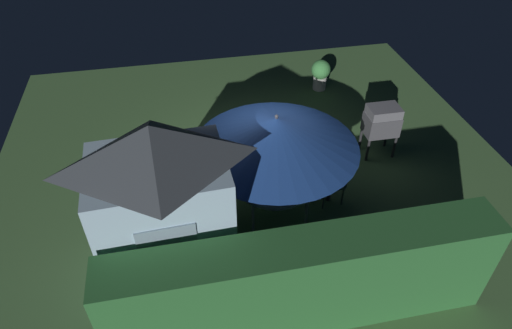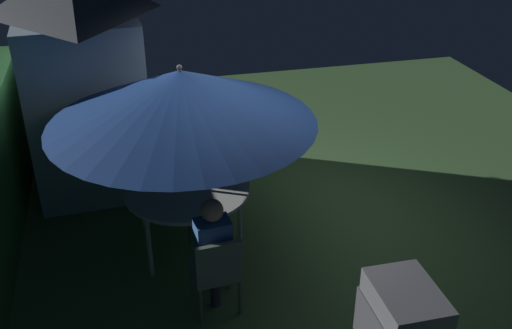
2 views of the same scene
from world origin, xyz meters
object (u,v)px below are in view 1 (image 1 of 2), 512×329
garden_shed (163,207)px  person_in_red (211,189)px  bbq_grill (382,121)px  chair_near_shed (207,201)px  potted_plant_by_shed (321,73)px  patio_table (274,184)px  chair_far_side (335,179)px  patio_umbrella (276,133)px  person_in_blue (332,169)px

garden_shed → person_in_red: garden_shed is taller
person_in_red → bbq_grill: bearing=-160.9°
chair_near_shed → person_in_red: bearing=-179.5°
potted_plant_by_shed → garden_shed: bearing=51.6°
garden_shed → potted_plant_by_shed: size_ratio=3.53×
chair_near_shed → potted_plant_by_shed: 5.60m
bbq_grill → potted_plant_by_shed: (0.36, -3.00, -0.37)m
garden_shed → bbq_grill: 5.24m
garden_shed → potted_plant_by_shed: 6.93m
garden_shed → bbq_grill: (-4.63, -2.37, -0.66)m
patio_table → chair_near_shed: chair_near_shed is taller
garden_shed → chair_far_side: garden_shed is taller
bbq_grill → chair_near_shed: bbq_grill is taller
patio_umbrella → potted_plant_by_shed: size_ratio=3.43×
patio_table → chair_far_side: (-1.22, -0.10, -0.18)m
chair_far_side → patio_table: bearing=4.6°
chair_far_side → potted_plant_by_shed: chair_far_side is taller
person_in_red → person_in_blue: 2.30m
patio_table → patio_umbrella: size_ratio=0.49×
bbq_grill → chair_far_side: bbq_grill is taller
patio_umbrella → chair_near_shed: patio_umbrella is taller
garden_shed → chair_near_shed: (-0.71, -1.04, -0.99)m
bbq_grill → person_in_red: person_in_red is taller
patio_umbrella → bbq_grill: bearing=-153.7°
potted_plant_by_shed → person_in_blue: size_ratio=0.67×
patio_umbrella → person_in_blue: (-1.14, -0.09, -1.07)m
garden_shed → chair_far_side: bearing=-160.1°
chair_near_shed → chair_far_side: bearing=-177.4°
patio_table → person_in_red: 1.17m
garden_shed → patio_table: 2.36m
garden_shed → chair_far_side: 3.52m
patio_table → potted_plant_by_shed: size_ratio=1.69×
person_in_blue → person_in_red: bearing=2.6°
potted_plant_by_shed → patio_table: bearing=61.9°
chair_near_shed → garden_shed: bearing=55.7°
garden_shed → patio_table: size_ratio=2.09×
patio_umbrella → potted_plant_by_shed: (-2.30, -4.32, -1.37)m
patio_table → person_in_blue: (-1.14, -0.09, 0.08)m
patio_umbrella → potted_plant_by_shed: 5.08m
chair_near_shed → person_in_red: person_in_red is taller
patio_umbrella → potted_plant_by_shed: patio_umbrella is taller
chair_near_shed → potted_plant_by_shed: chair_near_shed is taller
bbq_grill → chair_near_shed: bearing=18.8°
patio_umbrella → potted_plant_by_shed: bearing=-118.1°
patio_table → potted_plant_by_shed: (-2.30, -4.32, -0.22)m
garden_shed → patio_umbrella: (-1.96, -1.05, 0.34)m
chair_far_side → bbq_grill: bearing=-139.8°
patio_umbrella → chair_far_side: 1.81m
garden_shed → person_in_blue: 3.38m
person_in_red → patio_umbrella: bearing=-179.5°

